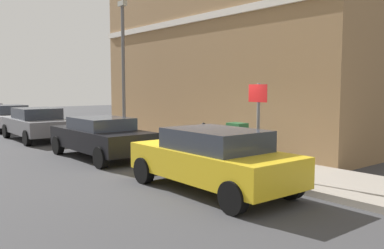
{
  "coord_description": "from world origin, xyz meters",
  "views": [
    {
      "loc": [
        -6.69,
        -7.85,
        2.36
      ],
      "look_at": [
        1.14,
        1.75,
        1.2
      ],
      "focal_mm": 37.72,
      "sensor_mm": 36.0,
      "label": 1
    }
  ],
  "objects_px": {
    "car_black": "(101,136)",
    "utility_cabinet": "(237,144)",
    "car_yellow": "(213,158)",
    "car_silver": "(8,117)",
    "car_grey": "(37,123)",
    "bollard_near_cabinet": "(204,137)",
    "street_sign": "(258,115)",
    "lamppost": "(123,64)"
  },
  "relations": [
    {
      "from": "car_black",
      "to": "utility_cabinet",
      "type": "xyz_separation_m",
      "value": [
        2.48,
        -3.87,
        -0.04
      ]
    },
    {
      "from": "car_yellow",
      "to": "car_silver",
      "type": "height_order",
      "value": "car_yellow"
    },
    {
      "from": "car_yellow",
      "to": "car_silver",
      "type": "relative_size",
      "value": 0.96
    },
    {
      "from": "car_black",
      "to": "car_silver",
      "type": "relative_size",
      "value": 0.99
    },
    {
      "from": "car_grey",
      "to": "bollard_near_cabinet",
      "type": "xyz_separation_m",
      "value": [
        2.72,
        -8.2,
        -0.05
      ]
    },
    {
      "from": "utility_cabinet",
      "to": "street_sign",
      "type": "bearing_deg",
      "value": -119.42
    },
    {
      "from": "utility_cabinet",
      "to": "street_sign",
      "type": "height_order",
      "value": "street_sign"
    },
    {
      "from": "bollard_near_cabinet",
      "to": "car_grey",
      "type": "bearing_deg",
      "value": 108.34
    },
    {
      "from": "car_grey",
      "to": "car_silver",
      "type": "xyz_separation_m",
      "value": [
        0.19,
        5.23,
        -0.03
      ]
    },
    {
      "from": "utility_cabinet",
      "to": "lamppost",
      "type": "height_order",
      "value": "lamppost"
    },
    {
      "from": "car_yellow",
      "to": "bollard_near_cabinet",
      "type": "height_order",
      "value": "car_yellow"
    },
    {
      "from": "street_sign",
      "to": "car_yellow",
      "type": "bearing_deg",
      "value": -178.31
    },
    {
      "from": "bollard_near_cabinet",
      "to": "car_yellow",
      "type": "bearing_deg",
      "value": -128.01
    },
    {
      "from": "car_silver",
      "to": "car_grey",
      "type": "bearing_deg",
      "value": 179.38
    },
    {
      "from": "car_silver",
      "to": "bollard_near_cabinet",
      "type": "relative_size",
      "value": 4.26
    },
    {
      "from": "car_yellow",
      "to": "street_sign",
      "type": "relative_size",
      "value": 1.84
    },
    {
      "from": "lamppost",
      "to": "street_sign",
      "type": "bearing_deg",
      "value": -96.04
    },
    {
      "from": "car_grey",
      "to": "street_sign",
      "type": "height_order",
      "value": "street_sign"
    },
    {
      "from": "car_yellow",
      "to": "car_grey",
      "type": "bearing_deg",
      "value": 1.5
    },
    {
      "from": "car_grey",
      "to": "car_silver",
      "type": "relative_size",
      "value": 0.99
    },
    {
      "from": "car_silver",
      "to": "utility_cabinet",
      "type": "xyz_separation_m",
      "value": [
        2.42,
        -15.06,
        -0.04
      ]
    },
    {
      "from": "car_grey",
      "to": "utility_cabinet",
      "type": "xyz_separation_m",
      "value": [
        2.62,
        -9.83,
        -0.07
      ]
    },
    {
      "from": "utility_cabinet",
      "to": "bollard_near_cabinet",
      "type": "xyz_separation_m",
      "value": [
        0.1,
        1.64,
        0.02
      ]
    },
    {
      "from": "car_yellow",
      "to": "utility_cabinet",
      "type": "height_order",
      "value": "car_yellow"
    },
    {
      "from": "bollard_near_cabinet",
      "to": "lamppost",
      "type": "relative_size",
      "value": 0.18
    },
    {
      "from": "bollard_near_cabinet",
      "to": "street_sign",
      "type": "xyz_separation_m",
      "value": [
        -1.01,
        -3.24,
        0.96
      ]
    },
    {
      "from": "utility_cabinet",
      "to": "lamppost",
      "type": "relative_size",
      "value": 0.2
    },
    {
      "from": "utility_cabinet",
      "to": "lamppost",
      "type": "distance_m",
      "value": 7.1
    },
    {
      "from": "lamppost",
      "to": "car_black",
      "type": "bearing_deg",
      "value": -131.78
    },
    {
      "from": "street_sign",
      "to": "car_black",
      "type": "bearing_deg",
      "value": 106.06
    },
    {
      "from": "car_silver",
      "to": "utility_cabinet",
      "type": "distance_m",
      "value": 15.26
    },
    {
      "from": "car_yellow",
      "to": "lamppost",
      "type": "distance_m",
      "value": 8.97
    },
    {
      "from": "car_black",
      "to": "car_grey",
      "type": "distance_m",
      "value": 5.97
    },
    {
      "from": "car_silver",
      "to": "bollard_near_cabinet",
      "type": "height_order",
      "value": "car_silver"
    },
    {
      "from": "car_yellow",
      "to": "car_black",
      "type": "bearing_deg",
      "value": 0.88
    },
    {
      "from": "car_grey",
      "to": "lamppost",
      "type": "height_order",
      "value": "lamppost"
    },
    {
      "from": "car_silver",
      "to": "lamppost",
      "type": "bearing_deg",
      "value": -162.75
    },
    {
      "from": "car_black",
      "to": "street_sign",
      "type": "xyz_separation_m",
      "value": [
        1.58,
        -5.47,
        0.94
      ]
    },
    {
      "from": "street_sign",
      "to": "car_silver",
      "type": "bearing_deg",
      "value": 95.21
    },
    {
      "from": "car_yellow",
      "to": "car_black",
      "type": "xyz_separation_m",
      "value": [
        -0.01,
        5.52,
        -0.03
      ]
    },
    {
      "from": "car_silver",
      "to": "lamppost",
      "type": "height_order",
      "value": "lamppost"
    },
    {
      "from": "car_grey",
      "to": "street_sign",
      "type": "distance_m",
      "value": 11.6
    }
  ]
}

